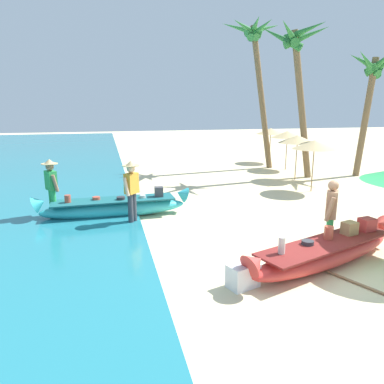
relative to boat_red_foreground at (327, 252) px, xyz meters
The scene contains 15 objects.
ground_plane 0.54m from the boat_red_foreground, 159.53° to the left, with size 80.00×80.00×0.00m, color beige.
boat_red_foreground is the anchor object (origin of this frame).
boat_cyan_midground 5.91m from the boat_red_foreground, 133.32° to the left, with size 4.42×0.94×0.83m.
person_vendor_hatted 5.05m from the boat_red_foreground, 136.18° to the left, with size 0.52×0.53×1.75m.
person_tourist_customer 0.94m from the boat_red_foreground, 54.50° to the left, with size 0.48×0.56×1.62m.
person_vendor_assistant 7.34m from the boat_red_foreground, 141.82° to the left, with size 0.45×0.57×1.71m.
parasol_row_0 6.86m from the boat_red_foreground, 61.51° to the left, with size 1.60×1.60×1.91m.
parasol_row_1 8.98m from the boat_red_foreground, 65.24° to the left, with size 1.60×1.60×1.91m.
parasol_row_2 11.50m from the boat_red_foreground, 66.69° to the left, with size 1.60×1.60×1.91m.
parasol_row_3 13.76m from the boat_red_foreground, 69.73° to the left, with size 1.60×1.60×1.91m.
palm_tree_tall_inland 11.70m from the boat_red_foreground, 48.49° to the left, with size 2.61×2.60×5.48m.
palm_tree_leaning_seaward 12.85m from the boat_red_foreground, 75.24° to the left, with size 2.90×2.79×7.12m.
palm_tree_mid_cluster 10.35m from the boat_red_foreground, 66.53° to the left, with size 2.80×2.70×6.46m.
cooler_box 2.03m from the boat_red_foreground, 166.45° to the right, with size 0.54×0.35×0.43m, color silver.
paddle 1.17m from the boat_red_foreground, 81.49° to the right, with size 0.91×1.70×0.05m.
Camera 1 is at (-3.79, -6.20, 3.15)m, focal length 34.17 mm.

